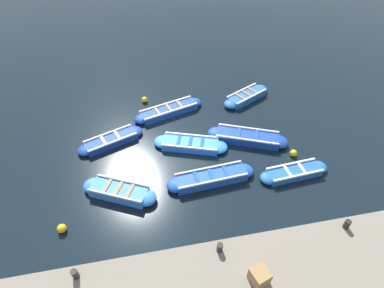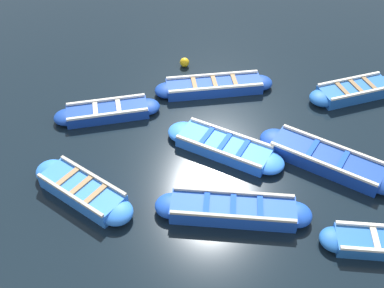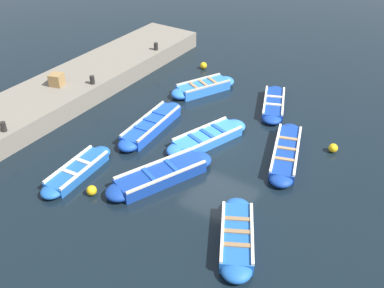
% 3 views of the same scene
% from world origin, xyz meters
% --- Properties ---
extents(ground_plane, '(120.00, 120.00, 0.00)m').
position_xyz_m(ground_plane, '(0.00, 0.00, 0.00)').
color(ground_plane, black).
extents(boat_bow_out, '(2.19, 3.18, 0.44)m').
position_xyz_m(boat_bow_out, '(2.70, -3.97, 0.19)').
color(boat_bow_out, '#1E59AD').
rests_on(boat_bow_out, ground).
extents(boat_far_corner, '(1.87, 3.27, 0.39)m').
position_xyz_m(boat_far_corner, '(0.40, 3.56, 0.16)').
color(boat_far_corner, navy).
rests_on(boat_far_corner, ground).
extents(boat_broadside, '(1.97, 3.60, 0.40)m').
position_xyz_m(boat_broadside, '(-0.57, -0.13, 0.17)').
color(boat_broadside, blue).
rests_on(boat_broadside, ground).
extents(boat_outer_left, '(1.89, 3.93, 0.41)m').
position_xyz_m(boat_outer_left, '(2.23, 0.52, 0.18)').
color(boat_outer_left, navy).
rests_on(boat_outer_left, ground).
extents(boat_mid_row, '(2.30, 3.90, 0.46)m').
position_xyz_m(boat_mid_row, '(-0.66, -2.90, 0.20)').
color(boat_mid_row, navy).
rests_on(boat_mid_row, ground).
extents(boat_tucked, '(2.11, 3.17, 0.47)m').
position_xyz_m(boat_tucked, '(-2.81, 3.20, 0.21)').
color(boat_tucked, blue).
rests_on(boat_tucked, ground).
extents(boat_outer_right, '(1.05, 3.85, 0.45)m').
position_xyz_m(boat_outer_right, '(-2.80, -0.59, 0.20)').
color(boat_outer_right, '#1947B7').
rests_on(boat_outer_right, ground).
extents(buoy_orange_near, '(0.33, 0.33, 0.33)m').
position_xyz_m(buoy_orange_near, '(3.51, 1.73, 0.16)').
color(buoy_orange_near, '#EAB214').
rests_on(buoy_orange_near, ground).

